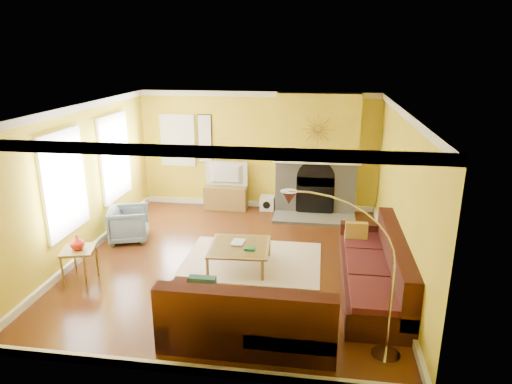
% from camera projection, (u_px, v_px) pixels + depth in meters
% --- Properties ---
extents(floor, '(5.50, 6.00, 0.02)m').
position_uv_depth(floor, '(234.00, 261.00, 8.11)').
color(floor, brown).
rests_on(floor, ground).
extents(ceiling, '(5.50, 6.00, 0.02)m').
position_uv_depth(ceiling, '(232.00, 107.00, 7.29)').
color(ceiling, white).
rests_on(ceiling, ground).
extents(wall_back, '(5.50, 0.02, 2.70)m').
position_uv_depth(wall_back, '(258.00, 151.00, 10.54)').
color(wall_back, yellow).
rests_on(wall_back, ground).
extents(wall_front, '(5.50, 0.02, 2.70)m').
position_uv_depth(wall_front, '(179.00, 270.00, 4.86)').
color(wall_front, yellow).
rests_on(wall_front, ground).
extents(wall_left, '(0.02, 6.00, 2.70)m').
position_uv_depth(wall_left, '(81.00, 182.00, 8.08)').
color(wall_left, yellow).
rests_on(wall_left, ground).
extents(wall_right, '(0.02, 6.00, 2.70)m').
position_uv_depth(wall_right, '(402.00, 196.00, 7.32)').
color(wall_right, yellow).
rests_on(wall_right, ground).
extents(baseboard, '(5.50, 6.00, 0.12)m').
position_uv_depth(baseboard, '(234.00, 258.00, 8.09)').
color(baseboard, white).
rests_on(baseboard, floor).
extents(crown_molding, '(5.50, 6.00, 0.12)m').
position_uv_depth(crown_molding, '(232.00, 112.00, 7.31)').
color(crown_molding, white).
rests_on(crown_molding, ceiling).
extents(window_left_near, '(0.06, 1.22, 1.72)m').
position_uv_depth(window_left_near, '(114.00, 157.00, 9.26)').
color(window_left_near, white).
rests_on(window_left_near, wall_left).
extents(window_left_far, '(0.06, 1.22, 1.72)m').
position_uv_depth(window_left_far, '(63.00, 183.00, 7.46)').
color(window_left_far, white).
rests_on(window_left_far, wall_left).
extents(window_back, '(0.82, 0.06, 1.22)m').
position_uv_depth(window_back, '(178.00, 140.00, 10.70)').
color(window_back, white).
rests_on(window_back, wall_back).
extents(wall_art, '(0.34, 0.04, 1.14)m').
position_uv_depth(wall_art, '(205.00, 139.00, 10.60)').
color(wall_art, white).
rests_on(wall_art, wall_back).
extents(fireplace, '(1.80, 0.40, 2.70)m').
position_uv_depth(fireplace, '(317.00, 155.00, 10.16)').
color(fireplace, gray).
rests_on(fireplace, floor).
extents(mantel, '(1.92, 0.22, 0.08)m').
position_uv_depth(mantel, '(316.00, 161.00, 9.96)').
color(mantel, white).
rests_on(mantel, fireplace).
extents(hearth, '(1.80, 0.70, 0.06)m').
position_uv_depth(hearth, '(314.00, 219.00, 10.04)').
color(hearth, gray).
rests_on(hearth, floor).
extents(sunburst, '(0.70, 0.04, 0.70)m').
position_uv_depth(sunburst, '(318.00, 130.00, 9.76)').
color(sunburst, olive).
rests_on(sunburst, fireplace).
extents(rug, '(2.40, 1.80, 0.02)m').
position_uv_depth(rug, '(252.00, 260.00, 8.11)').
color(rug, beige).
rests_on(rug, floor).
extents(sectional_sofa, '(3.23, 3.40, 0.90)m').
position_uv_depth(sectional_sofa, '(296.00, 268.00, 6.87)').
color(sectional_sofa, '#3D1813').
rests_on(sectional_sofa, floor).
extents(coffee_table, '(1.07, 1.07, 0.40)m').
position_uv_depth(coffee_table, '(240.00, 256.00, 7.84)').
color(coffee_table, white).
rests_on(coffee_table, floor).
extents(media_console, '(0.99, 0.45, 0.54)m').
position_uv_depth(media_console, '(226.00, 197.00, 10.70)').
color(media_console, olive).
rests_on(media_console, floor).
extents(tv, '(0.99, 0.14, 0.57)m').
position_uv_depth(tv, '(226.00, 174.00, 10.54)').
color(tv, black).
rests_on(tv, media_console).
extents(subwoofer, '(0.32, 0.32, 0.32)m').
position_uv_depth(subwoofer, '(267.00, 203.00, 10.65)').
color(subwoofer, white).
rests_on(subwoofer, floor).
extents(armchair, '(0.92, 0.91, 0.67)m').
position_uv_depth(armchair, '(129.00, 224.00, 8.89)').
color(armchair, slate).
rests_on(armchair, floor).
extents(side_table, '(0.60, 0.60, 0.54)m').
position_uv_depth(side_table, '(80.00, 264.00, 7.38)').
color(side_table, olive).
rests_on(side_table, floor).
extents(vase, '(0.23, 0.23, 0.24)m').
position_uv_depth(vase, '(77.00, 242.00, 7.26)').
color(vase, red).
rests_on(vase, side_table).
extents(book, '(0.24, 0.31, 0.03)m').
position_uv_depth(book, '(232.00, 242.00, 7.89)').
color(book, white).
rests_on(book, coffee_table).
extents(arc_lamp, '(1.32, 0.36, 2.07)m').
position_uv_depth(arc_lamp, '(343.00, 279.00, 5.34)').
color(arc_lamp, silver).
rests_on(arc_lamp, floor).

